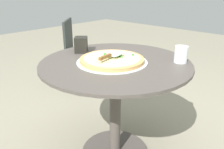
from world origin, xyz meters
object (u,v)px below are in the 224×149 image
at_px(pizza_server, 110,55).
at_px(napkin_dispenser, 81,45).
at_px(drinking_cup, 181,54).
at_px(patio_table, 115,88).
at_px(patio_chair_far, 79,49).
at_px(pizza_on_tray, 112,60).

xyz_separation_m(pizza_server, napkin_dispenser, (-0.32, 0.04, 0.00)).
height_order(pizza_server, drinking_cup, drinking_cup).
relative_size(patio_table, napkin_dispenser, 8.76).
bearing_deg(drinking_cup, patio_chair_far, 167.30).
xyz_separation_m(drinking_cup, patio_chair_far, (-1.42, 0.32, -0.29)).
height_order(pizza_on_tray, patio_chair_far, patio_chair_far).
height_order(patio_table, patio_chair_far, patio_chair_far).
relative_size(pizza_server, drinking_cup, 2.07).
bearing_deg(drinking_cup, napkin_dispenser, -156.40).
relative_size(drinking_cup, patio_chair_far, 0.13).
distance_m(patio_table, pizza_on_tray, 0.20).
bearing_deg(drinking_cup, pizza_on_tray, -137.76).
bearing_deg(patio_table, drinking_cup, 40.60).
distance_m(patio_table, patio_chair_far, 1.25).
distance_m(patio_table, pizza_server, 0.24).
bearing_deg(napkin_dispenser, patio_table, 48.23).
bearing_deg(patio_chair_far, patio_table, -27.87).
bearing_deg(pizza_server, patio_table, 90.22).
bearing_deg(patio_chair_far, napkin_dispenser, -37.31).
height_order(pizza_on_tray, pizza_server, pizza_server).
relative_size(napkin_dispenser, patio_chair_far, 0.14).
bearing_deg(drinking_cup, pizza_server, -134.33).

